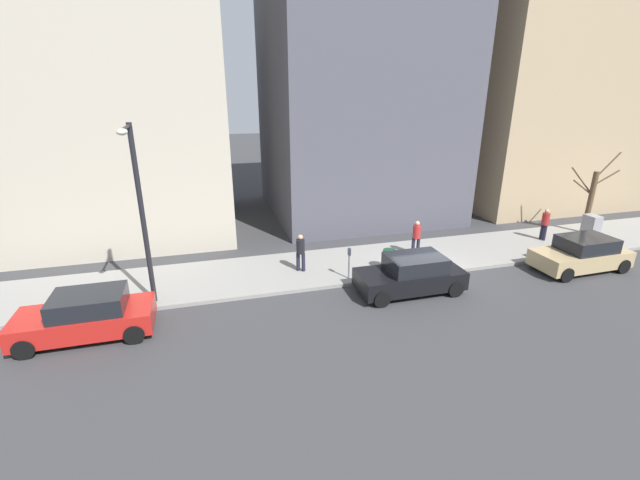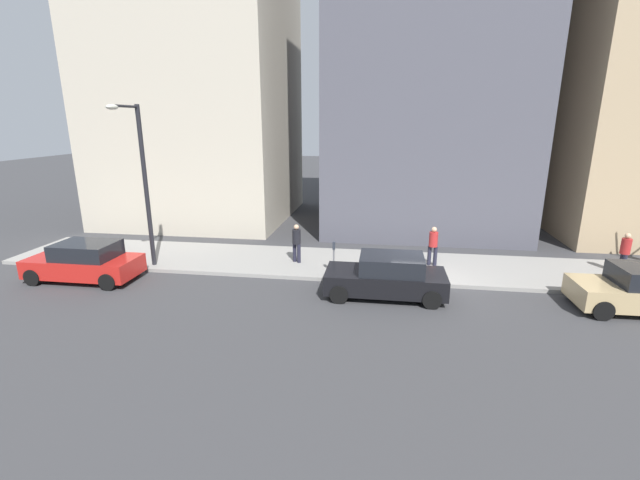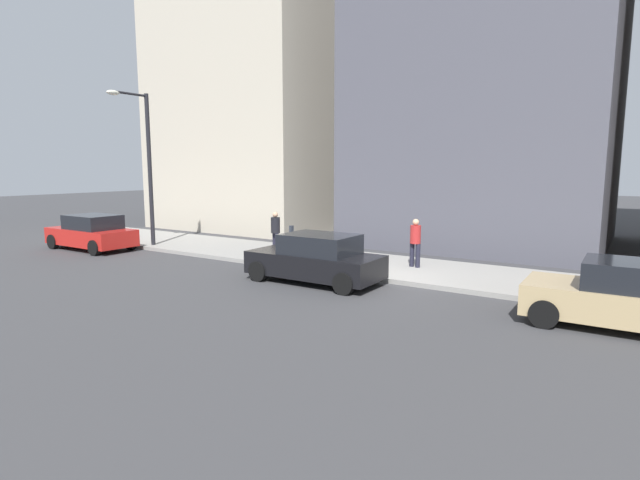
# 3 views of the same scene
# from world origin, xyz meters

# --- Properties ---
(ground_plane) EXTENTS (120.00, 120.00, 0.00)m
(ground_plane) POSITION_xyz_m (0.00, 0.00, 0.00)
(ground_plane) COLOR #38383A
(sidewalk) EXTENTS (4.00, 36.00, 0.15)m
(sidewalk) POSITION_xyz_m (2.00, 0.00, 0.07)
(sidewalk) COLOR gray
(sidewalk) RESTS_ON ground
(parked_car_tan) EXTENTS (1.99, 4.23, 1.52)m
(parked_car_tan) POSITION_xyz_m (-1.13, -6.85, 0.74)
(parked_car_tan) COLOR tan
(parked_car_tan) RESTS_ON ground
(parked_car_black) EXTENTS (1.93, 4.20, 1.52)m
(parked_car_black) POSITION_xyz_m (-1.08, 1.43, 0.74)
(parked_car_black) COLOR black
(parked_car_black) RESTS_ON ground
(parked_car_red) EXTENTS (1.94, 4.21, 1.52)m
(parked_car_red) POSITION_xyz_m (-1.16, 13.08, 0.74)
(parked_car_red) COLOR red
(parked_car_red) RESTS_ON ground
(parking_meter) EXTENTS (0.14, 0.10, 1.35)m
(parking_meter) POSITION_xyz_m (0.45, 3.50, 0.98)
(parking_meter) COLOR slate
(parking_meter) RESTS_ON sidewalk
(streetlamp) EXTENTS (1.97, 0.32, 6.50)m
(streetlamp) POSITION_xyz_m (0.28, 11.18, 4.02)
(streetlamp) COLOR black
(streetlamp) RESTS_ON sidewalk
(trash_bin) EXTENTS (0.56, 0.56, 0.90)m
(trash_bin) POSITION_xyz_m (0.90, 1.48, 0.60)
(trash_bin) COLOR #14381E
(trash_bin) RESTS_ON sidewalk
(pedestrian_midblock) EXTENTS (0.36, 0.39, 1.66)m
(pedestrian_midblock) POSITION_xyz_m (2.19, -0.47, 1.09)
(pedestrian_midblock) COLOR #1E1E2D
(pedestrian_midblock) RESTS_ON sidewalk
(pedestrian_far_corner) EXTENTS (0.36, 0.37, 1.66)m
(pedestrian_far_corner) POSITION_xyz_m (1.76, 5.25, 1.09)
(pedestrian_far_corner) COLOR #1E1E2D
(pedestrian_far_corner) RESTS_ON sidewalk
(office_block_center) EXTENTS (10.60, 10.60, 18.13)m
(office_block_center) POSITION_xyz_m (10.80, -0.47, 9.07)
(office_block_center) COLOR #4C4C56
(office_block_center) RESTS_ON ground
(office_tower_right) EXTENTS (10.47, 10.47, 15.96)m
(office_tower_right) POSITION_xyz_m (10.74, 12.91, 7.98)
(office_tower_right) COLOR #BCB29E
(office_tower_right) RESTS_ON ground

